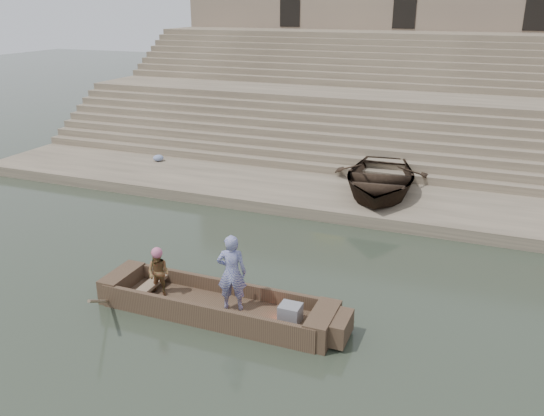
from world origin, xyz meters
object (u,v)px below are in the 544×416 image
Objects in this scene: standing_man at (232,273)px; rowing_man at (158,273)px; beached_rowboat at (379,179)px; main_rowboat at (216,310)px; television at (290,313)px.

standing_man is 1.57× the size of rowing_man.
standing_man is 0.35× the size of beached_rowboat.
main_rowboat is at bearing -2.00° from rowing_man.
beached_rowboat is (0.13, 8.83, 0.51)m from television.
standing_man is 3.91× the size of television.
rowing_man is 2.50× the size of television.
main_rowboat is 1.83m from television.
standing_man reaches higher than beached_rowboat.
standing_man is at bearing 178.45° from television.
beached_rowboat reaches higher than rowing_man.
standing_man reaches higher than main_rowboat.
rowing_man is at bearing -15.17° from standing_man.
television is (1.80, -0.00, 0.31)m from main_rowboat.
rowing_man is at bearing -118.00° from beached_rowboat.
standing_man is at bearing -106.78° from beached_rowboat.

